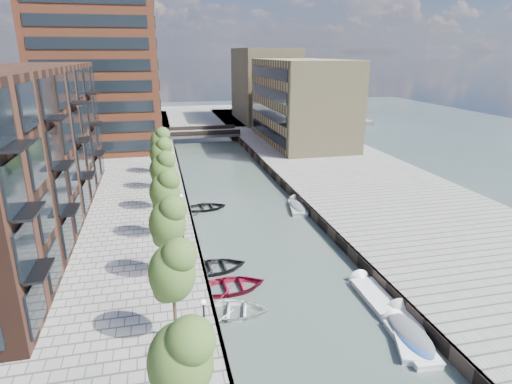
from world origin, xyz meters
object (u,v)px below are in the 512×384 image
object	(u,v)px
motorboat_1	(408,331)
motorboat_4	(297,207)
tree_2	(167,220)
car	(270,134)
tree_3	(164,190)
tree_4	(162,168)
tree_1	(172,269)
tree_0	(180,357)
motorboat_2	(371,293)
bridge	(204,133)
tree_6	(160,141)
sloop_1	(215,271)
sloop_2	(231,290)
sloop_3	(233,314)
motorboat_3	(408,339)
tree_5	(161,153)
sloop_4	(205,209)

from	to	relation	value
motorboat_1	motorboat_4	bearing A→B (deg)	88.97
tree_2	car	xyz separation A→B (m)	(20.36, 49.03, -3.69)
tree_3	tree_4	bearing A→B (deg)	90.00
tree_1	car	world-z (taller)	tree_1
tree_0	tree_1	distance (m)	7.00
tree_2	motorboat_4	world-z (taller)	tree_2
tree_0	tree_4	distance (m)	28.00
motorboat_2	tree_3	bearing A→B (deg)	141.33
tree_1	motorboat_1	bearing A→B (deg)	-5.69
bridge	tree_6	bearing A→B (deg)	-108.10
tree_3	sloop_1	xyz separation A→B (m)	(3.33, -4.94, -5.31)
motorboat_1	motorboat_2	world-z (taller)	motorboat_1
tree_2	sloop_2	xyz separation A→B (m)	(4.07, -1.05, -5.31)
motorboat_1	motorboat_2	distance (m)	4.53
sloop_2	car	size ratio (longest dim) A/B	1.41
sloop_3	car	bearing A→B (deg)	-5.35
sloop_1	motorboat_3	distance (m)	14.83
tree_0	tree_1	bearing A→B (deg)	90.00
tree_4	motorboat_3	world-z (taller)	tree_4
tree_6	motorboat_2	distance (m)	34.98
bridge	sloop_3	bearing A→B (deg)	-94.74
sloop_1	motorboat_2	world-z (taller)	motorboat_2
bridge	tree_0	bearing A→B (deg)	-97.13
tree_3	motorboat_4	bearing A→B (deg)	26.16
tree_2	sloop_3	xyz separation A→B (m)	(3.69, -4.00, -5.31)
tree_0	tree_5	world-z (taller)	same
bridge	sloop_4	distance (m)	38.47
tree_4	tree_6	distance (m)	14.00
tree_3	sloop_4	bearing A→B (deg)	64.29
motorboat_3	sloop_4	bearing A→B (deg)	109.92
bridge	sloop_3	distance (m)	58.21
tree_4	motorboat_3	size ratio (longest dim) A/B	1.27
tree_3	motorboat_4	world-z (taller)	tree_3
motorboat_3	sloop_2	bearing A→B (deg)	139.01
motorboat_3	car	size ratio (longest dim) A/B	1.29
sloop_2	sloop_4	world-z (taller)	sloop_2
tree_2	motorboat_2	xyz separation A→B (m)	(13.53, -3.83, -5.21)
sloop_4	sloop_1	bearing A→B (deg)	172.54
tree_0	sloop_3	size ratio (longest dim) A/B	1.24
sloop_1	motorboat_4	size ratio (longest dim) A/B	1.02
tree_0	tree_5	size ratio (longest dim) A/B	1.00
bridge	tree_1	size ratio (longest dim) A/B	2.18
sloop_1	motorboat_4	bearing A→B (deg)	-46.80
sloop_4	motorboat_2	distance (m)	21.71
car	tree_4	bearing A→B (deg)	-109.74
motorboat_4	bridge	bearing A→B (deg)	97.79
bridge	sloop_4	world-z (taller)	bridge
sloop_4	motorboat_1	bearing A→B (deg)	-162.53
tree_6	motorboat_4	bearing A→B (deg)	-45.29
sloop_2	motorboat_4	xyz separation A→B (m)	(9.92, 14.91, 0.19)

